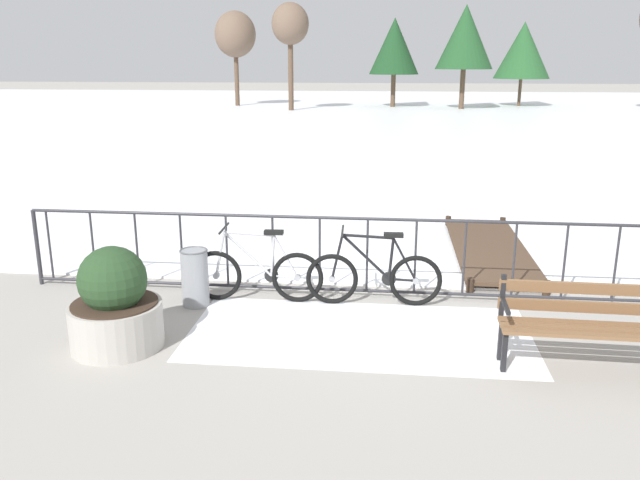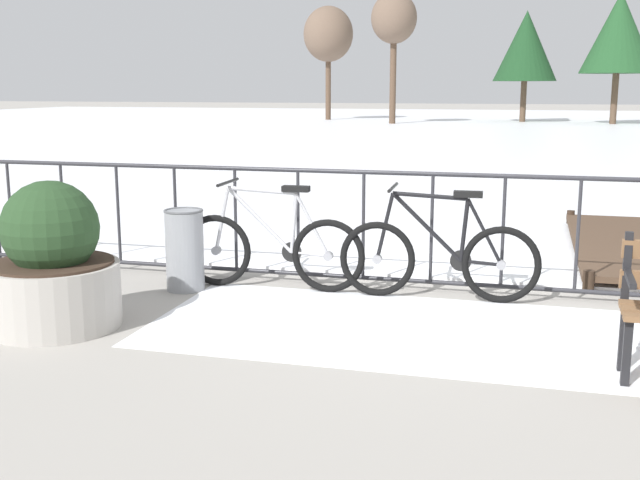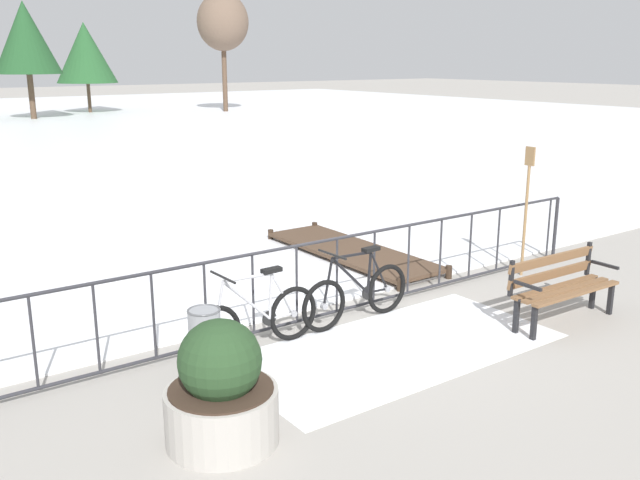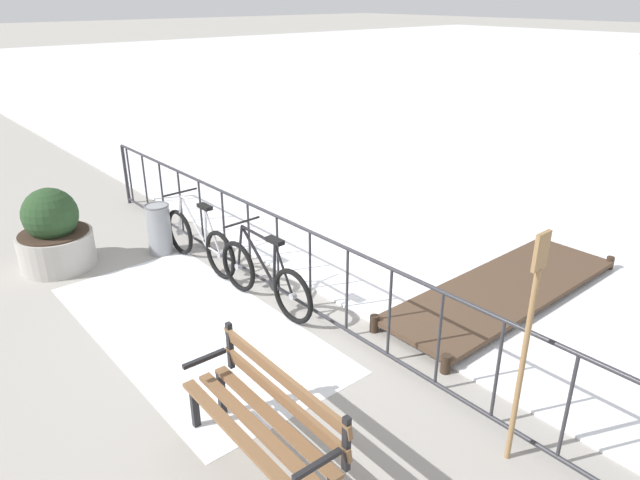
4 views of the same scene
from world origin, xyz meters
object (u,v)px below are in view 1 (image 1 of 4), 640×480
(bicycle_near_railing, at_px, (374,277))
(planter_with_shrub, at_px, (115,305))
(bicycle_second, at_px, (257,274))
(park_bench, at_px, (582,319))
(trash_bin, at_px, (195,277))

(bicycle_near_railing, xyz_separation_m, planter_with_shrub, (-2.72, -1.54, 0.10))
(bicycle_second, bearing_deg, planter_with_shrub, -129.26)
(bicycle_near_railing, height_order, park_bench, bicycle_near_railing)
(bicycle_second, bearing_deg, bicycle_near_railing, 1.16)
(park_bench, bearing_deg, bicycle_second, 158.18)
(bicycle_second, xyz_separation_m, planter_with_shrub, (-1.23, -1.51, 0.10))
(bicycle_near_railing, xyz_separation_m, bicycle_second, (-1.49, -0.03, 0.00))
(bicycle_near_railing, xyz_separation_m, trash_bin, (-2.24, -0.26, 0.00))
(bicycle_near_railing, distance_m, trash_bin, 2.25)
(bicycle_near_railing, height_order, bicycle_second, same)
(trash_bin, bearing_deg, planter_with_shrub, -110.77)
(bicycle_second, relative_size, trash_bin, 2.34)
(bicycle_near_railing, height_order, planter_with_shrub, planter_with_shrub)
(trash_bin, bearing_deg, bicycle_near_railing, 6.53)
(planter_with_shrub, bearing_deg, park_bench, 0.80)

